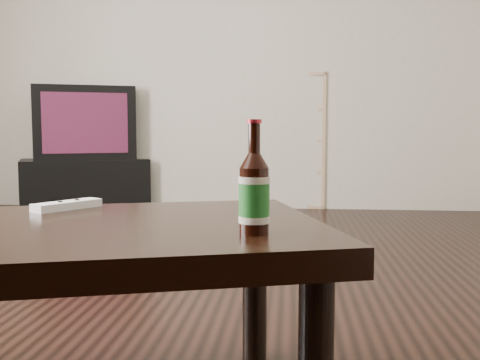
# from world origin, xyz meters

# --- Properties ---
(floor) EXTENTS (5.00, 6.00, 0.01)m
(floor) POSITION_xyz_m (0.00, 0.00, -0.01)
(floor) COLOR black
(floor) RESTS_ON ground
(wall_back) EXTENTS (5.00, 0.02, 2.70)m
(wall_back) POSITION_xyz_m (0.00, 3.01, 1.35)
(wall_back) COLOR beige
(wall_back) RESTS_ON ground
(tv_stand) EXTENTS (1.19, 0.92, 0.43)m
(tv_stand) POSITION_xyz_m (-1.18, 2.91, 0.21)
(tv_stand) COLOR black
(tv_stand) RESTS_ON floor
(tv) EXTENTS (0.97, 0.81, 0.62)m
(tv) POSITION_xyz_m (-1.18, 2.91, 0.74)
(tv) COLOR black
(tv) RESTS_ON tv_stand
(bookshelf) EXTENTS (0.67, 0.39, 1.17)m
(bookshelf) POSITION_xyz_m (0.62, 3.19, 0.61)
(bookshelf) COLOR tan
(bookshelf) RESTS_ON floor
(coffee_table) EXTENTS (1.41, 1.06, 0.47)m
(coffee_table) POSITION_xyz_m (0.08, -0.61, 0.41)
(coffee_table) COLOR black
(coffee_table) RESTS_ON floor
(beer_bottle) EXTENTS (0.09, 0.09, 0.24)m
(beer_bottle) POSITION_xyz_m (0.55, -0.66, 0.55)
(beer_bottle) COLOR black
(beer_bottle) RESTS_ON coffee_table
(remote) EXTENTS (0.15, 0.20, 0.02)m
(remote) POSITION_xyz_m (0.01, -0.35, 0.48)
(remote) COLOR white
(remote) RESTS_ON coffee_table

